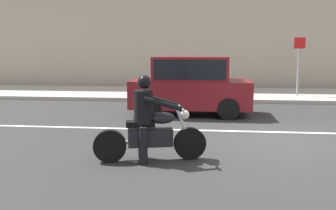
% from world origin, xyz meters
% --- Properties ---
extents(ground_plane, '(80.00, 80.00, 0.00)m').
position_xyz_m(ground_plane, '(0.00, 0.00, 0.00)').
color(ground_plane, '#2C2C2C').
extents(sidewalk_slab, '(40.00, 4.40, 0.14)m').
position_xyz_m(sidewalk_slab, '(0.00, 8.00, 0.07)').
color(sidewalk_slab, '#A8A399').
rests_on(sidewalk_slab, ground_plane).
extents(lane_marking_stripe, '(18.00, 0.14, 0.01)m').
position_xyz_m(lane_marking_stripe, '(0.78, 0.90, 0.00)').
color(lane_marking_stripe, silver).
rests_on(lane_marking_stripe, ground_plane).
extents(motorcycle_with_rider_black_leather, '(2.05, 0.80, 1.58)m').
position_xyz_m(motorcycle_with_rider_black_leather, '(-2.60, -1.79, 0.64)').
color(motorcycle_with_rider_black_leather, black).
rests_on(motorcycle_with_rider_black_leather, ground_plane).
extents(parked_hatchback_maroon, '(3.65, 1.76, 1.80)m').
position_xyz_m(parked_hatchback_maroon, '(-2.10, 3.19, 0.93)').
color(parked_hatchback_maroon, maroon).
rests_on(parked_hatchback_maroon, ground_plane).
extents(street_sign_post, '(0.44, 0.08, 2.37)m').
position_xyz_m(street_sign_post, '(2.06, 7.36, 1.58)').
color(street_sign_post, gray).
rests_on(street_sign_post, sidewalk_slab).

